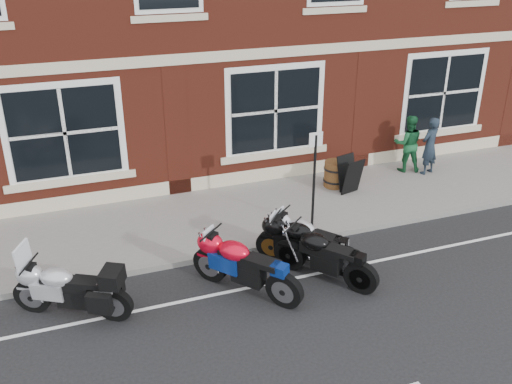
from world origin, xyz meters
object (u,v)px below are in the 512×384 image
moto_naked_black (323,253)px  pedestrian_right (408,143)px  moto_touring_silver (68,286)px  barrel_planter (335,174)px  pedestrian_left (430,146)px  a_board_sign (350,175)px  moto_sport_silver (310,239)px  moto_sport_black (306,242)px  moto_sport_red (245,264)px  parking_sign (314,174)px

moto_naked_black → pedestrian_right: pedestrian_right is taller
moto_naked_black → moto_touring_silver: bearing=137.5°
barrel_planter → pedestrian_left: bearing=-1.7°
moto_naked_black → a_board_sign: a_board_sign is taller
moto_touring_silver → moto_sport_silver: moto_touring_silver is taller
pedestrian_left → pedestrian_right: (-0.43, 0.35, -0.00)m
moto_naked_black → a_board_sign: bearing=17.7°
a_board_sign → moto_sport_black: bearing=-146.9°
a_board_sign → barrel_planter: a_board_sign is taller
moto_sport_silver → pedestrian_left: pedestrian_left is taller
moto_sport_black → moto_naked_black: 0.54m
pedestrian_left → moto_sport_red: bearing=9.3°
moto_sport_black → a_board_sign: bearing=0.9°
moto_naked_black → moto_sport_black: bearing=66.0°
pedestrian_right → a_board_sign: size_ratio=1.70×
pedestrian_right → parking_sign: (-3.76, -2.09, 0.49)m
pedestrian_left → parking_sign: parking_sign is taller
moto_sport_black → moto_sport_silver: size_ratio=0.92×
moto_sport_red → moto_sport_silver: 1.60m
pedestrian_right → barrel_planter: 2.33m
moto_naked_black → moto_sport_silver: bearing=53.2°
moto_sport_silver → moto_naked_black: moto_naked_black is taller
barrel_planter → moto_sport_black: bearing=-125.9°
moto_sport_black → pedestrian_right: pedestrian_right is taller
moto_naked_black → pedestrian_right: 5.83m
moto_touring_silver → moto_sport_red: size_ratio=1.01×
moto_touring_silver → moto_sport_black: size_ratio=1.16×
parking_sign → moto_naked_black: bearing=-111.9°
pedestrian_right → a_board_sign: 2.24m
moto_sport_black → parking_sign: bearing=12.8°
moto_touring_silver → barrel_planter: (6.63, 3.09, -0.12)m
parking_sign → barrel_planter: bearing=47.9°
moto_sport_red → pedestrian_left: pedestrian_left is taller
moto_touring_silver → moto_sport_silver: size_ratio=1.07×
moto_sport_silver → a_board_sign: (2.26, 2.53, 0.03)m
parking_sign → moto_sport_silver: bearing=-120.4°
a_board_sign → barrel_planter: bearing=96.5°
moto_sport_silver → pedestrian_left: size_ratio=1.16×
moto_sport_red → pedestrian_right: bearing=-5.7°
moto_sport_silver → pedestrian_right: bearing=1.3°
moto_sport_silver → moto_touring_silver: bearing=146.3°
a_board_sign → moto_sport_red: bearing=-155.9°
moto_touring_silver → moto_sport_black: 4.42m
pedestrian_left → barrel_planter: bearing=-20.6°
moto_sport_black → pedestrian_left: 5.75m
moto_sport_silver → barrel_planter: 3.63m
barrel_planter → parking_sign: parking_sign is taller
pedestrian_left → pedestrian_right: same height
barrel_planter → moto_sport_red: bearing=-136.1°
moto_sport_silver → moto_naked_black: (-0.00, -0.61, 0.01)m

